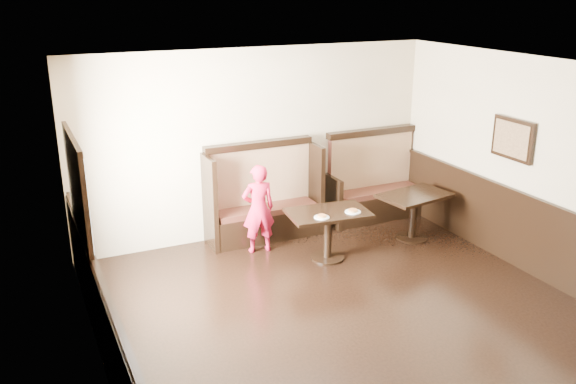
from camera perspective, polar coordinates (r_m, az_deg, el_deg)
ground at (r=6.73m, az=8.89°, el=-14.02°), size 7.00×7.00×0.00m
room_shell at (r=6.46m, az=5.57°, el=-8.50°), size 7.00×7.00×7.00m
booth_main at (r=9.12m, az=-2.38°, el=-1.06°), size 1.75×0.72×1.45m
booth_neighbor at (r=10.00m, az=8.00°, el=0.30°), size 1.65×0.72×1.45m
table_main at (r=8.37m, az=3.77°, el=-2.89°), size 1.16×0.80×0.70m
table_neighbor at (r=9.21m, az=11.69°, el=-1.25°), size 1.11×0.82×0.71m
child at (r=8.56m, az=-2.79°, el=-1.58°), size 0.50×0.35×1.29m
pizza_plate_left at (r=8.09m, az=3.18°, el=-2.32°), size 0.21×0.21×0.04m
pizza_plate_right at (r=8.32m, az=6.09°, el=-1.80°), size 0.22×0.22×0.04m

